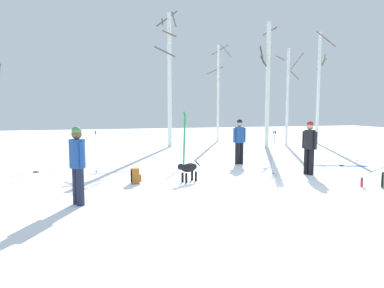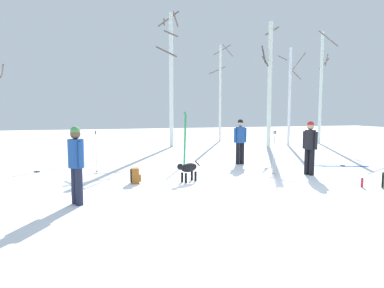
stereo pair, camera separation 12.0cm
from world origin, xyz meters
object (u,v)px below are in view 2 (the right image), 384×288
object	(u,v)px
birch_tree_4	(269,84)
person_0	(76,160)
birch_tree_2	(171,77)
ski_poles_1	(274,152)
person_1	(240,139)
person_2	(310,144)
backpack_1	(135,176)
birch_tree_3	(220,91)
ski_pair_lying_0	(341,166)
dog	(188,169)
water_bottle_0	(362,183)
ski_poles_0	(96,151)
birch_tree_6	(321,86)
birch_tree_5	(290,95)
ski_pair_lying_1	(38,172)
ski_pair_planted_0	(185,139)

from	to	relation	value
birch_tree_4	person_0	bearing A→B (deg)	-135.65
birch_tree_2	ski_poles_1	bearing A→B (deg)	-81.97
person_1	person_2	distance (m)	2.90
backpack_1	birch_tree_3	xyz separation A→B (m)	(6.94, 11.98, 3.11)
person_1	backpack_1	size ratio (longest dim) A/B	3.90
ski_pair_lying_0	ski_poles_1	world-z (taller)	ski_poles_1
dog	birch_tree_3	size ratio (longest dim) A/B	0.13
person_0	dog	size ratio (longest dim) A/B	2.13
person_0	backpack_1	xyz separation A→B (m)	(1.46, 1.84, -0.77)
dog	water_bottle_0	bearing A→B (deg)	-24.03
person_2	water_bottle_0	bearing A→B (deg)	-80.87
ski_pair_lying_0	water_bottle_0	xyz separation A→B (m)	(-1.83, -3.05, 0.11)
birch_tree_4	person_1	bearing A→B (deg)	-127.38
ski_poles_0	birch_tree_6	world-z (taller)	birch_tree_6
birch_tree_5	backpack_1	bearing A→B (deg)	-140.57
person_0	ski_pair_lying_1	xyz separation A→B (m)	(-1.48, 4.45, -0.97)
birch_tree_4	birch_tree_5	bearing A→B (deg)	14.58
ski_poles_1	backpack_1	xyz separation A→B (m)	(-4.31, 0.07, -0.55)
person_0	ski_pair_lying_1	bearing A→B (deg)	108.39
ski_poles_1	birch_tree_3	distance (m)	12.60
ski_poles_1	birch_tree_6	world-z (taller)	birch_tree_6
ski_poles_1	water_bottle_0	size ratio (longest dim) A/B	5.57
person_2	dog	world-z (taller)	person_2
person_0	birch_tree_3	bearing A→B (deg)	58.73
birch_tree_3	birch_tree_4	size ratio (longest dim) A/B	0.94
birch_tree_4	birch_tree_5	xyz separation A→B (m)	(1.52, 0.40, -0.59)
birch_tree_3	birch_tree_6	size ratio (longest dim) A/B	0.95
person_1	ski_pair_lying_0	bearing A→B (deg)	-23.76
birch_tree_4	birch_tree_3	bearing A→B (deg)	105.75
person_2	water_bottle_0	world-z (taller)	person_2
person_1	dog	world-z (taller)	person_1
ski_poles_0	birch_tree_5	xyz separation A→B (m)	(10.75, 6.09, 2.17)
person_2	ski_pair_planted_0	xyz separation A→B (m)	(-3.33, 2.99, 0.02)
dog	birch_tree_4	distance (m)	10.73
ski_poles_1	birch_tree_5	xyz separation A→B (m)	(5.39, 8.04, 2.16)
ski_pair_planted_0	backpack_1	xyz separation A→B (m)	(-2.16, -2.79, -0.78)
birch_tree_6	water_bottle_0	bearing A→B (deg)	-120.93
ski_pair_lying_0	backpack_1	xyz separation A→B (m)	(-7.63, -0.93, 0.20)
person_2	ski_pair_lying_1	xyz separation A→B (m)	(-8.43, 2.80, -0.97)
ski_pair_lying_1	birch_tree_3	xyz separation A→B (m)	(9.88, 9.37, 3.31)
person_0	dog	world-z (taller)	person_0
ski_pair_lying_0	ski_poles_1	xyz separation A→B (m)	(-3.32, -1.00, 0.75)
person_2	ski_pair_planted_0	world-z (taller)	ski_pair_planted_0
water_bottle_0	birch_tree_3	size ratio (longest dim) A/B	0.04
ski_pair_lying_1	ski_pair_lying_0	bearing A→B (deg)	-9.04
ski_poles_1	birch_tree_3	bearing A→B (deg)	77.72
ski_pair_planted_0	birch_tree_6	bearing A→B (deg)	30.36
person_1	ski_pair_lying_0	world-z (taller)	person_1
ski_pair_planted_0	ski_poles_1	xyz separation A→B (m)	(2.15, -2.86, -0.23)
person_0	birch_tree_2	bearing A→B (deg)	67.94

